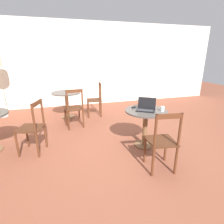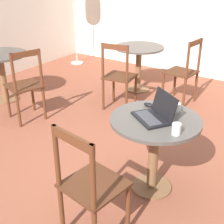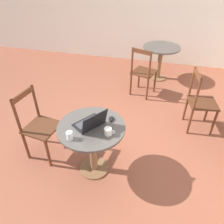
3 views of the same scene
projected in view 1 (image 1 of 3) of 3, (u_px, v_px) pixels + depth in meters
ground_plane at (121, 147)px, 3.33m from camera, size 16.00×16.00×0.00m
wall_side at (90, 65)px, 5.86m from camera, size 0.06×9.40×2.70m
cafe_table_near at (145, 118)px, 3.23m from camera, size 0.76×0.76×0.71m
cafe_table_mid at (67, 98)px, 4.75m from camera, size 0.76×0.76×0.71m
chair_near_left at (162, 142)px, 2.53m from camera, size 0.45×0.45×0.94m
chair_mid_left at (74, 109)px, 4.10m from camera, size 0.46×0.46×0.94m
chair_mid_front at (96, 100)px, 4.91m from camera, size 0.44×0.44×0.94m
chair_far_front at (33, 128)px, 3.02m from camera, size 0.50×0.50×0.94m
laptop at (146, 108)px, 3.16m from camera, size 0.40×0.41×0.22m
mouse at (134, 107)px, 3.30m from camera, size 0.06×0.10×0.03m
mug at (145, 105)px, 3.38m from camera, size 0.12×0.08×0.08m
drinking_glass at (162, 109)px, 3.10m from camera, size 0.07×0.07×0.09m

